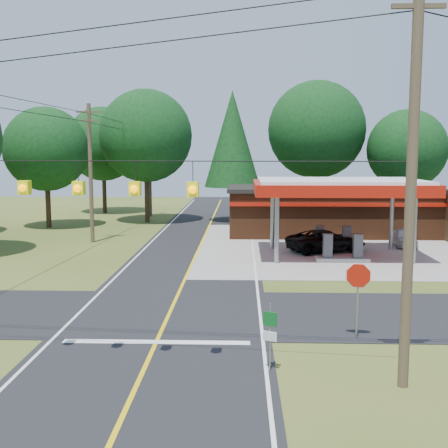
{
  "coord_description": "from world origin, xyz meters",
  "views": [
    {
      "loc": [
        2.96,
        -22.24,
        6.55
      ],
      "look_at": [
        2.0,
        7.0,
        2.8
      ],
      "focal_mm": 45.0,
      "sensor_mm": 36.0,
      "label": 1
    }
  ],
  "objects_px": {
    "suv_car": "(326,241)",
    "sedan_car": "(404,238)",
    "gas_canopy": "(339,189)",
    "octagonal_stop_sign": "(358,281)"
  },
  "relations": [
    {
      "from": "gas_canopy",
      "to": "octagonal_stop_sign",
      "type": "xyz_separation_m",
      "value": [
        -2.0,
        -16.01,
        -2.18
      ]
    },
    {
      "from": "sedan_car",
      "to": "octagonal_stop_sign",
      "type": "xyz_separation_m",
      "value": [
        -7.32,
        -20.01,
        1.47
      ]
    },
    {
      "from": "sedan_car",
      "to": "octagonal_stop_sign",
      "type": "bearing_deg",
      "value": -103.82
    },
    {
      "from": "octagonal_stop_sign",
      "to": "suv_car",
      "type": "bearing_deg",
      "value": 85.11
    },
    {
      "from": "gas_canopy",
      "to": "suv_car",
      "type": "xyz_separation_m",
      "value": [
        -0.5,
        1.5,
        -3.54
      ]
    },
    {
      "from": "gas_canopy",
      "to": "sedan_car",
      "type": "height_order",
      "value": "gas_canopy"
    },
    {
      "from": "gas_canopy",
      "to": "sedan_car",
      "type": "bearing_deg",
      "value": 36.96
    },
    {
      "from": "suv_car",
      "to": "gas_canopy",
      "type": "bearing_deg",
      "value": 179.9
    },
    {
      "from": "gas_canopy",
      "to": "sedan_car",
      "type": "distance_m",
      "value": 7.59
    },
    {
      "from": "suv_car",
      "to": "sedan_car",
      "type": "relative_size",
      "value": 1.45
    }
  ]
}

